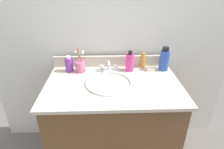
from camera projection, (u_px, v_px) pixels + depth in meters
name	position (u px, v px, depth m)	size (l,w,h in m)	color
vanity_cabinet	(113.00, 126.00, 1.50)	(0.91, 0.55, 0.74)	brown
countertop	(113.00, 85.00, 1.33)	(0.95, 0.60, 0.02)	beige
backsplash	(112.00, 61.00, 1.56)	(0.95, 0.02, 0.09)	beige
back_wall	(111.00, 74.00, 1.69)	(2.05, 0.04, 1.30)	silver
sink_basin	(109.00, 87.00, 1.34)	(0.34, 0.34, 0.11)	white
faucet	(109.00, 68.00, 1.49)	(0.16, 0.10, 0.08)	silver
bottle_shampoo_blue	(164.00, 60.00, 1.48)	(0.07, 0.07, 0.19)	#2D4CB2
bottle_soap_pink	(130.00, 62.00, 1.48)	(0.06, 0.06, 0.16)	#D8338C
bottle_cream_purple	(69.00, 64.00, 1.47)	(0.06, 0.06, 0.13)	#7A3899
bottle_oil_amber	(143.00, 61.00, 1.54)	(0.04, 0.04, 0.12)	gold
cup_pink	(80.00, 66.00, 1.47)	(0.08, 0.07, 0.19)	#D16693
soap_bar	(151.00, 69.00, 1.50)	(0.06, 0.04, 0.02)	white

